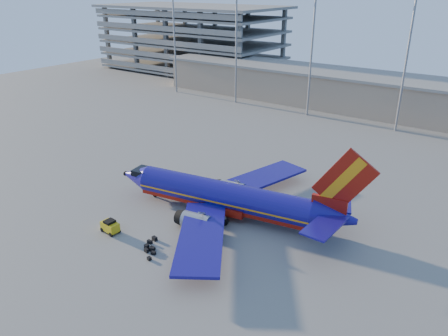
{
  "coord_description": "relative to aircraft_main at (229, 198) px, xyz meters",
  "views": [
    {
      "loc": [
        36.33,
        -44.73,
        28.23
      ],
      "look_at": [
        3.16,
        1.6,
        4.0
      ],
      "focal_mm": 35.0,
      "sensor_mm": 36.0,
      "label": 1
    }
  ],
  "objects": [
    {
      "name": "aircraft_main",
      "position": [
        0.0,
        0.0,
        0.0
      ],
      "size": [
        34.69,
        33.12,
        11.81
      ],
      "rotation": [
        0.0,
        0.0,
        0.16
      ],
      "color": "navy",
      "rests_on": "ground"
    },
    {
      "name": "terminal_building",
      "position": [
        2.57,
        61.17,
        1.79
      ],
      "size": [
        122.0,
        16.0,
        8.5
      ],
      "color": "gray",
      "rests_on": "ground"
    },
    {
      "name": "luggage_pile",
      "position": [
        -2.76,
        -11.85,
        -2.3
      ],
      "size": [
        2.95,
        3.77,
        0.53
      ],
      "color": "black",
      "rests_on": "ground"
    },
    {
      "name": "baggage_tug",
      "position": [
        -9.33,
        -12.1,
        -1.66
      ],
      "size": [
        2.39,
        1.55,
        1.65
      ],
      "rotation": [
        0.0,
        0.0,
        -0.07
      ],
      "color": "gold",
      "rests_on": "ground"
    },
    {
      "name": "ground",
      "position": [
        -7.43,
        3.17,
        -2.52
      ],
      "size": [
        220.0,
        220.0,
        0.0
      ],
      "primitive_type": "plane",
      "color": "slate",
      "rests_on": "ground"
    },
    {
      "name": "parking_garage",
      "position": [
        -69.43,
        77.22,
        9.21
      ],
      "size": [
        62.0,
        32.0,
        21.4
      ],
      "color": "slate",
      "rests_on": "ground"
    },
    {
      "name": "light_mast_row",
      "position": [
        -2.43,
        49.17,
        15.03
      ],
      "size": [
        101.6,
        1.6,
        28.65
      ],
      "color": "gray",
      "rests_on": "ground"
    }
  ]
}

